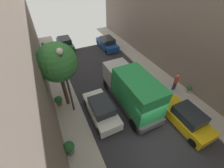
{
  "coord_description": "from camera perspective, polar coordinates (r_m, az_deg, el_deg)",
  "views": [
    {
      "loc": [
        -5.28,
        -3.9,
        9.83
      ],
      "look_at": [
        -0.46,
        6.12,
        0.5
      ],
      "focal_mm": 23.86,
      "sensor_mm": 36.0,
      "label": 1
    }
  ],
  "objects": [
    {
      "name": "delivery_truck",
      "position": [
        12.1,
        7.5,
        -2.08
      ],
      "size": [
        2.26,
        6.6,
        3.38
      ],
      "color": "#4C4C51",
      "rests_on": "ground"
    },
    {
      "name": "potted_plant_1",
      "position": [
        15.68,
        27.36,
        -1.77
      ],
      "size": [
        0.42,
        0.42,
        0.68
      ],
      "color": "#B2A899",
      "rests_on": "sidewalk_right"
    },
    {
      "name": "lamp_post",
      "position": [
        10.64,
        -17.46,
        3.64
      ],
      "size": [
        0.44,
        0.44,
        5.62
      ],
      "color": "#333338",
      "rests_on": "sidewalk_left"
    },
    {
      "name": "parked_car_right_3",
      "position": [
        21.82,
        -1.83,
        15.29
      ],
      "size": [
        1.78,
        4.2,
        1.57
      ],
      "color": "#194799",
      "rests_on": "ground"
    },
    {
      "name": "sidewalk_left",
      "position": [
        10.51,
        -9.03,
        -29.25
      ],
      "size": [
        2.0,
        44.0,
        0.15
      ],
      "primitive_type": "cube",
      "color": "#B7B2A8",
      "rests_on": "ground"
    },
    {
      "name": "pedestrian",
      "position": [
        15.09,
        23.24,
        0.77
      ],
      "size": [
        0.4,
        0.36,
        1.72
      ],
      "color": "#2D334C",
      "rests_on": "sidewalk_right"
    },
    {
      "name": "parked_car_left_2",
      "position": [
        11.97,
        -4.13,
        -9.71
      ],
      "size": [
        1.78,
        4.2,
        1.57
      ],
      "color": "white",
      "rests_on": "ground"
    },
    {
      "name": "potted_plant_2",
      "position": [
        22.42,
        -25.05,
        12.01
      ],
      "size": [
        0.48,
        0.48,
        0.87
      ],
      "color": "brown",
      "rests_on": "sidewalk_left"
    },
    {
      "name": "potted_plant_5",
      "position": [
        13.47,
        -19.78,
        -5.99
      ],
      "size": [
        0.65,
        0.65,
        0.92
      ],
      "color": "brown",
      "rests_on": "sidewalk_left"
    },
    {
      "name": "sidewalk_right",
      "position": [
        14.7,
        31.47,
        -9.21
      ],
      "size": [
        2.0,
        44.0,
        0.15
      ],
      "primitive_type": "cube",
      "color": "#B7B2A8",
      "rests_on": "ground"
    },
    {
      "name": "ground",
      "position": [
        11.82,
        15.91,
        -18.76
      ],
      "size": [
        32.0,
        32.0,
        0.0
      ],
      "primitive_type": "plane",
      "color": "#2D2D33"
    },
    {
      "name": "potted_plant_4",
      "position": [
        10.53,
        -16.13,
        -22.42
      ],
      "size": [
        0.71,
        0.71,
        1.07
      ],
      "color": "slate",
      "rests_on": "sidewalk_left"
    },
    {
      "name": "street_tree_0",
      "position": [
        11.23,
        -20.27,
        7.65
      ],
      "size": [
        2.86,
        2.86,
        5.58
      ],
      "color": "brown",
      "rests_on": "sidewalk_left"
    },
    {
      "name": "potted_plant_3",
      "position": [
        23.69,
        -24.86,
        13.37
      ],
      "size": [
        0.53,
        0.53,
        0.79
      ],
      "color": "brown",
      "rests_on": "sidewalk_left"
    },
    {
      "name": "parked_car_left_3",
      "position": [
        22.74,
        -17.54,
        14.55
      ],
      "size": [
        1.78,
        4.2,
        1.57
      ],
      "color": "#1E6638",
      "rests_on": "ground"
    },
    {
      "name": "parked_car_right_2",
      "position": [
        12.69,
        26.52,
        -11.65
      ],
      "size": [
        1.78,
        4.2,
        1.57
      ],
      "color": "gold",
      "rests_on": "ground"
    }
  ]
}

